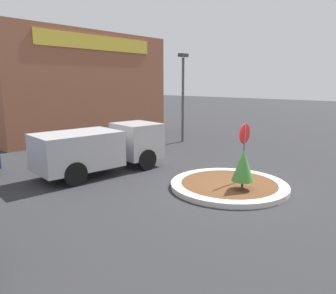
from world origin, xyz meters
name	(u,v)px	position (x,y,z in m)	size (l,w,h in m)	color
ground_plane	(229,188)	(0.00, 0.00, 0.00)	(120.00, 120.00, 0.00)	#2D2D30
traffic_island	(229,185)	(0.00, 0.00, 0.09)	(4.25, 4.25, 0.18)	beige
stop_sign	(244,142)	(0.64, -0.20, 1.62)	(0.73, 0.07, 2.33)	#4C4C51
island_shrub	(243,165)	(-0.31, -0.71, 1.02)	(0.75, 0.75, 1.38)	brown
utility_truck	(101,147)	(-1.83, 5.11, 1.11)	(5.62, 2.64, 1.96)	#B2B2B7
storefront_building	(74,85)	(3.58, 15.15, 3.54)	(12.67, 6.07, 7.08)	#93563D
light_pole	(183,90)	(6.16, 7.13, 3.28)	(0.70, 0.30, 5.49)	#4C4C51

